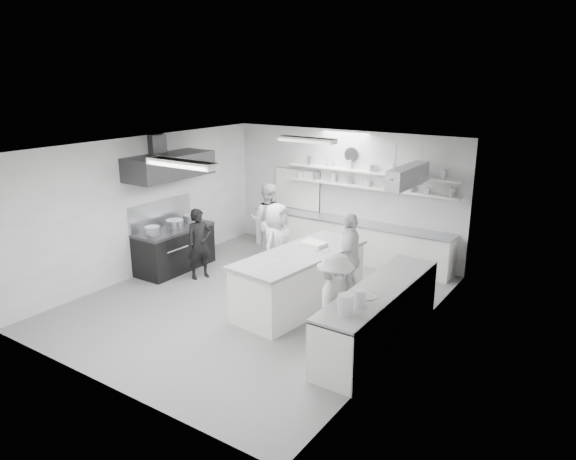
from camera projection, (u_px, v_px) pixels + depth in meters
The scene contains 27 objects.
floor at pixel (257, 301), 10.26m from camera, with size 6.00×7.00×0.02m, color gray.
ceiling at pixel (254, 146), 9.40m from camera, with size 6.00×7.00×0.02m, color silver.
wall_back at pixel (344, 193), 12.62m from camera, with size 6.00×0.04×3.00m, color silver.
wall_front at pixel (97, 288), 7.04m from camera, with size 6.00×0.04×3.00m, color silver.
wall_left at pixel (145, 206), 11.43m from camera, with size 0.04×7.00×3.00m, color silver.
wall_right at pixel (408, 257), 8.23m from camera, with size 0.04×7.00×3.00m, color silver.
stove at pixel (175, 250), 11.83m from camera, with size 0.80×1.80×0.90m, color black.
exhaust_hood at pixel (169, 166), 11.29m from camera, with size 0.85×2.00×0.50m, color #323234.
back_counter at pixel (348, 240), 12.52m from camera, with size 5.00×0.60×0.92m, color white.
shelf_lower at pixel (368, 187), 12.07m from camera, with size 4.20×0.26×0.04m, color white.
shelf_upper at pixel (369, 172), 11.97m from camera, with size 4.20×0.26×0.04m, color white.
pass_through_window at pixel (298, 189), 13.31m from camera, with size 1.30×0.04×1.00m, color black.
wall_clock at pixel (352, 155), 12.21m from camera, with size 0.32×0.32×0.05m, color silver.
right_counter at pixel (379, 316), 8.55m from camera, with size 0.74×3.30×0.94m, color white.
pot_rack at pixel (408, 176), 10.45m from camera, with size 0.30×1.60×0.40m, color #ABAEB7.
light_fixture_front at pixel (182, 163), 7.99m from camera, with size 1.30×0.25×0.10m, color white.
light_fixture_rear at pixel (307, 140), 10.86m from camera, with size 1.30×0.25×0.10m, color white.
prep_island at pixel (300, 281), 9.90m from camera, with size 1.03×2.76×1.02m, color white.
stove_pot at pixel (175, 225), 11.72m from camera, with size 0.39×0.39×0.23m, color #ABAEB7.
cook_stove at pixel (199, 244), 11.23m from camera, with size 0.56×0.37×1.53m, color black.
cook_back at pixel (267, 220), 12.56m from camera, with size 0.87×0.68×1.79m, color silver.
cook_island_left at pixel (277, 245), 10.80m from camera, with size 0.86×0.56×1.75m, color silver.
cook_island_right at pixel (350, 258), 10.01m from camera, with size 1.04×0.43×1.78m, color silver.
cook_right at pixel (335, 302), 8.25m from camera, with size 1.04×0.60×1.61m, color silver.
bowl_island_a at pixel (323, 252), 9.86m from camera, with size 0.24×0.24×0.06m, color #ABAEB7.
bowl_island_b at pixel (274, 263), 9.30m from camera, with size 0.18×0.18×0.06m, color white.
bowl_right at pixel (368, 298), 8.01m from camera, with size 0.25×0.25×0.06m, color white.
Camera 1 is at (5.76, -7.50, 4.24)m, focal length 32.89 mm.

